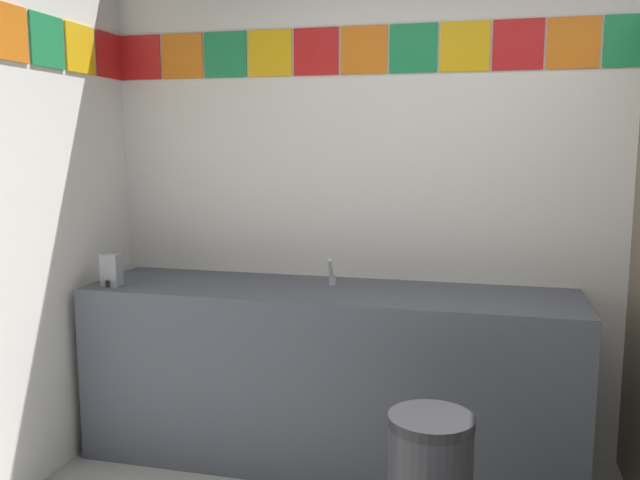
{
  "coord_description": "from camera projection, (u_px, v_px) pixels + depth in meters",
  "views": [
    {
      "loc": [
        -0.13,
        -1.68,
        1.56
      ],
      "look_at": [
        -0.81,
        1.05,
        1.15
      ],
      "focal_mm": 37.0,
      "sensor_mm": 36.0,
      "label": 1
    }
  ],
  "objects": [
    {
      "name": "faucet_center",
      "position": [
        332.0,
        275.0,
        3.26
      ],
      "size": [
        0.04,
        0.1,
        0.14
      ],
      "color": "silver",
      "rests_on": "vanity_counter"
    },
    {
      "name": "wall_back",
      "position": [
        512.0,
        181.0,
        3.23
      ],
      "size": [
        4.17,
        0.09,
        2.75
      ],
      "color": "white",
      "rests_on": "ground_plane"
    },
    {
      "name": "soap_dispenser",
      "position": [
        112.0,
        270.0,
        3.24
      ],
      "size": [
        0.09,
        0.09,
        0.16
      ],
      "color": "gray",
      "rests_on": "vanity_counter"
    },
    {
      "name": "vanity_counter",
      "position": [
        327.0,
        374.0,
        3.24
      ],
      "size": [
        2.37,
        0.61,
        0.87
      ],
      "color": "#4C515B",
      "rests_on": "ground_plane"
    }
  ]
}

